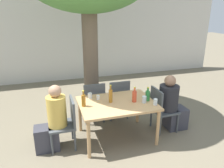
% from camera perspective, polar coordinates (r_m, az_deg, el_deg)
% --- Properties ---
extents(ground_plane, '(30.00, 30.00, 0.00)m').
position_cam_1_polar(ground_plane, '(4.27, 1.21, -13.69)').
color(ground_plane, '#706651').
extents(cafe_building_wall, '(10.00, 0.08, 2.80)m').
position_cam_1_polar(cafe_building_wall, '(7.42, -8.30, 11.95)').
color(cafe_building_wall, beige).
rests_on(cafe_building_wall, ground_plane).
extents(dining_table_front, '(1.35, 0.99, 0.72)m').
position_cam_1_polar(dining_table_front, '(3.96, 1.28, -5.84)').
color(dining_table_front, tan).
rests_on(dining_table_front, ground_plane).
extents(patio_chair_0, '(0.44, 0.44, 0.88)m').
position_cam_1_polar(patio_chair_0, '(3.86, -11.76, -9.39)').
color(patio_chair_0, '#474C51').
rests_on(patio_chair_0, ground_plane).
extents(patio_chair_1, '(0.44, 0.44, 0.88)m').
position_cam_1_polar(patio_chair_1, '(4.36, 12.69, -5.98)').
color(patio_chair_1, '#474C51').
rests_on(patio_chair_1, ground_plane).
extents(patio_chair_2, '(0.44, 0.44, 0.88)m').
position_cam_1_polar(patio_chair_2, '(4.60, -4.80, -4.22)').
color(patio_chair_2, '#474C51').
rests_on(patio_chair_2, ground_plane).
extents(patio_chair_3, '(0.44, 0.44, 0.88)m').
position_cam_1_polar(patio_chair_3, '(4.73, 1.60, -3.47)').
color(patio_chair_3, '#474C51').
rests_on(patio_chair_3, ground_plane).
extents(person_seated_0, '(0.56, 0.32, 1.16)m').
position_cam_1_polar(person_seated_0, '(3.85, -15.33, -9.53)').
color(person_seated_0, '#383842').
rests_on(person_seated_0, ground_plane).
extents(person_seated_1, '(0.59, 0.37, 1.13)m').
position_cam_1_polar(person_seated_1, '(4.47, 15.32, -5.38)').
color(person_seated_1, '#383842').
rests_on(person_seated_1, ground_plane).
extents(green_bottle_0, '(0.08, 0.08, 0.26)m').
position_cam_1_polar(green_bottle_0, '(4.02, 9.29, -2.96)').
color(green_bottle_0, '#287A38').
rests_on(green_bottle_0, dining_table_front).
extents(amber_bottle_1, '(0.07, 0.07, 0.29)m').
position_cam_1_polar(amber_bottle_1, '(3.77, -7.44, -4.21)').
color(amber_bottle_1, '#9E661E').
rests_on(amber_bottle_1, dining_table_front).
extents(amber_bottle_2, '(0.07, 0.07, 0.33)m').
position_cam_1_polar(amber_bottle_2, '(3.89, -0.37, -3.04)').
color(amber_bottle_2, '#9E661E').
rests_on(amber_bottle_2, dining_table_front).
extents(soda_bottle_3, '(0.08, 0.08, 0.28)m').
position_cam_1_polar(soda_bottle_3, '(3.93, 5.88, -3.16)').
color(soda_bottle_3, '#DB4C2D').
rests_on(soda_bottle_3, dining_table_front).
extents(drinking_glass_0, '(0.08, 0.08, 0.12)m').
position_cam_1_polar(drinking_glass_0, '(3.93, 8.41, -4.03)').
color(drinking_glass_0, silver).
rests_on(drinking_glass_0, dining_table_front).
extents(drinking_glass_1, '(0.08, 0.08, 0.10)m').
position_cam_1_polar(drinking_glass_1, '(4.10, -5.78, -3.04)').
color(drinking_glass_1, silver).
rests_on(drinking_glass_1, dining_table_front).
extents(drinking_glass_2, '(0.06, 0.06, 0.08)m').
position_cam_1_polar(drinking_glass_2, '(4.04, -3.65, -3.48)').
color(drinking_glass_2, white).
rests_on(drinking_glass_2, dining_table_front).
extents(drinking_glass_3, '(0.07, 0.07, 0.11)m').
position_cam_1_polar(drinking_glass_3, '(3.88, 11.25, -4.62)').
color(drinking_glass_3, white).
rests_on(drinking_glass_3, dining_table_front).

